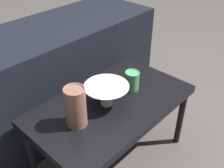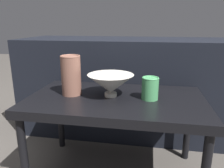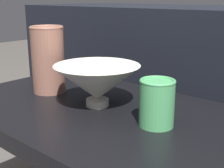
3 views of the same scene
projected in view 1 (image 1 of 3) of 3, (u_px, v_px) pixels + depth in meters
ground_plane at (111, 158)px, 1.55m from camera, size 8.00×8.00×0.00m
table at (111, 109)px, 1.34m from camera, size 0.83×0.48×0.42m
couch_backdrop at (50, 78)px, 1.67m from camera, size 1.46×0.50×0.66m
bowl at (107, 94)px, 1.27m from camera, size 0.22×0.22×0.11m
vase_textured_left at (76, 106)px, 1.13m from camera, size 0.10×0.10×0.19m
vase_colorful_right at (132, 80)px, 1.38m from camera, size 0.08×0.08×0.10m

